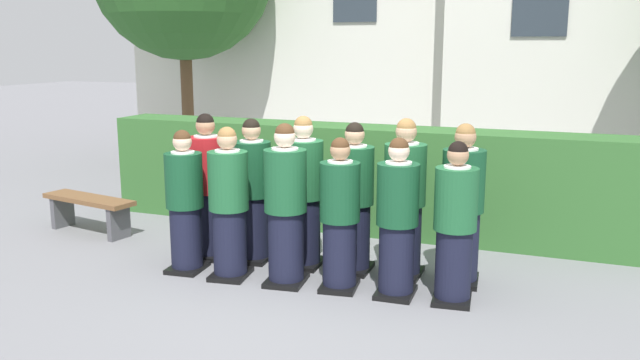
{
  "coord_description": "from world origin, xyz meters",
  "views": [
    {
      "loc": [
        2.43,
        -5.94,
        2.43
      ],
      "look_at": [
        0.0,
        0.28,
        1.05
      ],
      "focal_mm": 36.89,
      "sensor_mm": 36.0,
      "label": 1
    }
  ],
  "objects_px": {
    "student_front_row_2": "(286,209)",
    "student_rear_row_3": "(354,201)",
    "student_rear_row_2": "(304,196)",
    "student_rear_row_5": "(462,208)",
    "student_front_row_5": "(455,227)",
    "student_rear_row_1": "(253,194)",
    "student_front_row_3": "(340,218)",
    "student_front_row_4": "(397,222)",
    "student_rear_row_4": "(404,202)",
    "wooden_bench": "(89,207)",
    "student_in_red_blazer": "(208,190)",
    "student_front_row_0": "(185,205)",
    "student_front_row_1": "(229,207)"
  },
  "relations": [
    {
      "from": "student_rear_row_3",
      "to": "student_rear_row_5",
      "type": "relative_size",
      "value": 0.98
    },
    {
      "from": "student_in_red_blazer",
      "to": "student_rear_row_2",
      "type": "relative_size",
      "value": 1.0
    },
    {
      "from": "student_rear_row_1",
      "to": "student_rear_row_4",
      "type": "height_order",
      "value": "student_rear_row_4"
    },
    {
      "from": "wooden_bench",
      "to": "student_front_row_2",
      "type": "bearing_deg",
      "value": -13.51
    },
    {
      "from": "student_front_row_0",
      "to": "student_rear_row_4",
      "type": "distance_m",
      "value": 2.35
    },
    {
      "from": "student_front_row_0",
      "to": "student_front_row_2",
      "type": "bearing_deg",
      "value": 1.73
    },
    {
      "from": "student_front_row_2",
      "to": "student_rear_row_2",
      "type": "relative_size",
      "value": 0.99
    },
    {
      "from": "student_front_row_3",
      "to": "student_in_red_blazer",
      "type": "distance_m",
      "value": 1.82
    },
    {
      "from": "student_rear_row_4",
      "to": "wooden_bench",
      "type": "distance_m",
      "value": 4.27
    },
    {
      "from": "student_front_row_0",
      "to": "wooden_bench",
      "type": "relative_size",
      "value": 1.07
    },
    {
      "from": "student_rear_row_4",
      "to": "wooden_bench",
      "type": "bearing_deg",
      "value": 178.7
    },
    {
      "from": "student_front_row_4",
      "to": "wooden_bench",
      "type": "distance_m",
      "value": 4.39
    },
    {
      "from": "student_front_row_3",
      "to": "student_rear_row_2",
      "type": "distance_m",
      "value": 0.81
    },
    {
      "from": "student_front_row_5",
      "to": "student_rear_row_2",
      "type": "relative_size",
      "value": 0.93
    },
    {
      "from": "student_front_row_4",
      "to": "student_front_row_5",
      "type": "bearing_deg",
      "value": 4.5
    },
    {
      "from": "student_in_red_blazer",
      "to": "student_rear_row_1",
      "type": "height_order",
      "value": "student_in_red_blazer"
    },
    {
      "from": "student_front_row_2",
      "to": "student_rear_row_2",
      "type": "distance_m",
      "value": 0.58
    },
    {
      "from": "student_front_row_2",
      "to": "student_front_row_4",
      "type": "bearing_deg",
      "value": 4.03
    },
    {
      "from": "student_front_row_5",
      "to": "student_rear_row_1",
      "type": "distance_m",
      "value": 2.39
    },
    {
      "from": "student_front_row_3",
      "to": "student_rear_row_2",
      "type": "xyz_separation_m",
      "value": [
        -0.61,
        0.53,
        0.07
      ]
    },
    {
      "from": "student_front_row_4",
      "to": "student_front_row_3",
      "type": "bearing_deg",
      "value": -177.39
    },
    {
      "from": "student_rear_row_1",
      "to": "student_rear_row_3",
      "type": "height_order",
      "value": "student_rear_row_3"
    },
    {
      "from": "student_front_row_2",
      "to": "student_in_red_blazer",
      "type": "distance_m",
      "value": 1.29
    },
    {
      "from": "student_front_row_5",
      "to": "student_rear_row_3",
      "type": "distance_m",
      "value": 1.27
    },
    {
      "from": "student_front_row_2",
      "to": "student_rear_row_5",
      "type": "bearing_deg",
      "value": 21.77
    },
    {
      "from": "student_front_row_1",
      "to": "student_rear_row_1",
      "type": "bearing_deg",
      "value": 92.72
    },
    {
      "from": "student_front_row_0",
      "to": "student_in_red_blazer",
      "type": "height_order",
      "value": "student_in_red_blazer"
    },
    {
      "from": "student_rear_row_3",
      "to": "student_rear_row_5",
      "type": "distance_m",
      "value": 1.15
    },
    {
      "from": "student_front_row_2",
      "to": "student_rear_row_4",
      "type": "relative_size",
      "value": 0.99
    },
    {
      "from": "student_rear_row_4",
      "to": "wooden_bench",
      "type": "relative_size",
      "value": 1.17
    },
    {
      "from": "student_front_row_4",
      "to": "student_front_row_2",
      "type": "bearing_deg",
      "value": -175.97
    },
    {
      "from": "student_front_row_4",
      "to": "wooden_bench",
      "type": "bearing_deg",
      "value": 171.04
    },
    {
      "from": "student_front_row_4",
      "to": "student_front_row_5",
      "type": "distance_m",
      "value": 0.55
    },
    {
      "from": "student_rear_row_2",
      "to": "student_rear_row_4",
      "type": "distance_m",
      "value": 1.12
    },
    {
      "from": "student_rear_row_2",
      "to": "student_front_row_2",
      "type": "bearing_deg",
      "value": -85.61
    },
    {
      "from": "student_front_row_0",
      "to": "student_rear_row_3",
      "type": "distance_m",
      "value": 1.82
    },
    {
      "from": "student_front_row_5",
      "to": "student_in_red_blazer",
      "type": "bearing_deg",
      "value": 172.99
    },
    {
      "from": "student_front_row_1",
      "to": "wooden_bench",
      "type": "xyz_separation_m",
      "value": [
        -2.54,
        0.81,
        -0.42
      ]
    },
    {
      "from": "student_front_row_1",
      "to": "student_rear_row_4",
      "type": "xyz_separation_m",
      "value": [
        1.7,
        0.71,
        0.04
      ]
    },
    {
      "from": "student_front_row_0",
      "to": "student_front_row_5",
      "type": "distance_m",
      "value": 2.87
    },
    {
      "from": "student_front_row_4",
      "to": "student_front_row_5",
      "type": "height_order",
      "value": "student_front_row_4"
    },
    {
      "from": "student_front_row_3",
      "to": "student_front_row_4",
      "type": "bearing_deg",
      "value": 2.61
    },
    {
      "from": "student_rear_row_2",
      "to": "student_rear_row_5",
      "type": "relative_size",
      "value": 1.01
    },
    {
      "from": "student_front_row_3",
      "to": "wooden_bench",
      "type": "height_order",
      "value": "student_front_row_3"
    },
    {
      "from": "student_front_row_3",
      "to": "student_front_row_5",
      "type": "bearing_deg",
      "value": 3.53
    },
    {
      "from": "student_rear_row_5",
      "to": "student_rear_row_3",
      "type": "bearing_deg",
      "value": -177.49
    },
    {
      "from": "student_front_row_4",
      "to": "student_rear_row_4",
      "type": "relative_size",
      "value": 0.93
    },
    {
      "from": "student_front_row_0",
      "to": "student_front_row_4",
      "type": "bearing_deg",
      "value": 2.87
    },
    {
      "from": "student_front_row_2",
      "to": "student_rear_row_3",
      "type": "bearing_deg",
      "value": 49.53
    },
    {
      "from": "student_front_row_2",
      "to": "student_rear_row_3",
      "type": "xyz_separation_m",
      "value": [
        0.53,
        0.62,
        -0.02
      ]
    }
  ]
}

